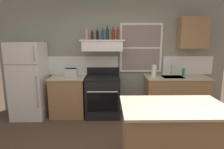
# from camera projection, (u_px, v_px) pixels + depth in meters

# --- Properties ---
(back_wall) EXTENTS (5.40, 0.11, 2.70)m
(back_wall) POSITION_uv_depth(u_px,v_px,m) (115.00, 56.00, 4.62)
(back_wall) COLOR gray
(back_wall) RESTS_ON ground_plane
(refrigerator) EXTENTS (0.70, 0.72, 1.70)m
(refrigerator) POSITION_uv_depth(u_px,v_px,m) (29.00, 80.00, 4.31)
(refrigerator) COLOR white
(refrigerator) RESTS_ON ground_plane
(counter_left_of_stove) EXTENTS (0.79, 0.63, 0.91)m
(counter_left_of_stove) POSITION_uv_depth(u_px,v_px,m) (68.00, 96.00, 4.46)
(counter_left_of_stove) COLOR #9E754C
(counter_left_of_stove) RESTS_ON ground_plane
(toaster) EXTENTS (0.30, 0.20, 0.19)m
(toaster) POSITION_uv_depth(u_px,v_px,m) (71.00, 72.00, 4.39)
(toaster) COLOR silver
(toaster) RESTS_ON counter_left_of_stove
(stove_range) EXTENTS (0.76, 0.69, 1.09)m
(stove_range) POSITION_uv_depth(u_px,v_px,m) (103.00, 96.00, 4.43)
(stove_range) COLOR black
(stove_range) RESTS_ON ground_plane
(range_hood_shelf) EXTENTS (0.96, 0.52, 0.24)m
(range_hood_shelf) POSITION_uv_depth(u_px,v_px,m) (103.00, 45.00, 4.31)
(range_hood_shelf) COLOR white
(bottle_rose_pink) EXTENTS (0.07, 0.07, 0.29)m
(bottle_rose_pink) POSITION_uv_depth(u_px,v_px,m) (87.00, 34.00, 4.25)
(bottle_rose_pink) COLOR #C67F84
(bottle_rose_pink) RESTS_ON range_hood_shelf
(bottle_brown_stout) EXTENTS (0.06, 0.06, 0.21)m
(bottle_brown_stout) POSITION_uv_depth(u_px,v_px,m) (92.00, 35.00, 4.29)
(bottle_brown_stout) COLOR #381E0F
(bottle_brown_stout) RESTS_ON range_hood_shelf
(bottle_balsamic_dark) EXTENTS (0.06, 0.06, 0.23)m
(bottle_balsamic_dark) POSITION_uv_depth(u_px,v_px,m) (97.00, 35.00, 4.29)
(bottle_balsamic_dark) COLOR black
(bottle_balsamic_dark) RESTS_ON range_hood_shelf
(bottle_blue_liqueur) EXTENTS (0.07, 0.07, 0.26)m
(bottle_blue_liqueur) POSITION_uv_depth(u_px,v_px,m) (103.00, 35.00, 4.31)
(bottle_blue_liqueur) COLOR #1E478C
(bottle_blue_liqueur) RESTS_ON range_hood_shelf
(bottle_dark_green_wine) EXTENTS (0.07, 0.07, 0.30)m
(bottle_dark_green_wine) POSITION_uv_depth(u_px,v_px,m) (107.00, 34.00, 4.23)
(bottle_dark_green_wine) COLOR #143819
(bottle_dark_green_wine) RESTS_ON range_hood_shelf
(bottle_red_label_wine) EXTENTS (0.07, 0.07, 0.28)m
(bottle_red_label_wine) POSITION_uv_depth(u_px,v_px,m) (113.00, 34.00, 4.22)
(bottle_red_label_wine) COLOR maroon
(bottle_red_label_wine) RESTS_ON range_hood_shelf
(bottle_amber_wine) EXTENTS (0.07, 0.07, 0.28)m
(bottle_amber_wine) POSITION_uv_depth(u_px,v_px,m) (118.00, 34.00, 4.31)
(bottle_amber_wine) COLOR brown
(bottle_amber_wine) RESTS_ON range_hood_shelf
(counter_right_with_sink) EXTENTS (1.43, 0.63, 0.91)m
(counter_right_with_sink) POSITION_uv_depth(u_px,v_px,m) (176.00, 96.00, 4.50)
(counter_right_with_sink) COLOR #9E754C
(counter_right_with_sink) RESTS_ON ground_plane
(sink_faucet) EXTENTS (0.03, 0.17, 0.28)m
(sink_faucet) POSITION_uv_depth(u_px,v_px,m) (172.00, 68.00, 4.47)
(sink_faucet) COLOR silver
(sink_faucet) RESTS_ON counter_right_with_sink
(paper_towel_roll) EXTENTS (0.11, 0.11, 0.27)m
(paper_towel_roll) POSITION_uv_depth(u_px,v_px,m) (154.00, 71.00, 4.38)
(paper_towel_roll) COLOR white
(paper_towel_roll) RESTS_ON counter_right_with_sink
(dish_soap_bottle) EXTENTS (0.06, 0.06, 0.18)m
(dish_soap_bottle) POSITION_uv_depth(u_px,v_px,m) (183.00, 72.00, 4.49)
(dish_soap_bottle) COLOR #268C3F
(dish_soap_bottle) RESTS_ON counter_right_with_sink
(kitchen_island) EXTENTS (1.40, 0.90, 0.91)m
(kitchen_island) POSITION_uv_depth(u_px,v_px,m) (172.00, 137.00, 2.63)
(kitchen_island) COLOR #9E754C
(kitchen_island) RESTS_ON ground_plane
(upper_cabinet_right) EXTENTS (0.64, 0.32, 0.70)m
(upper_cabinet_right) POSITION_uv_depth(u_px,v_px,m) (193.00, 33.00, 4.36)
(upper_cabinet_right) COLOR #9E754C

